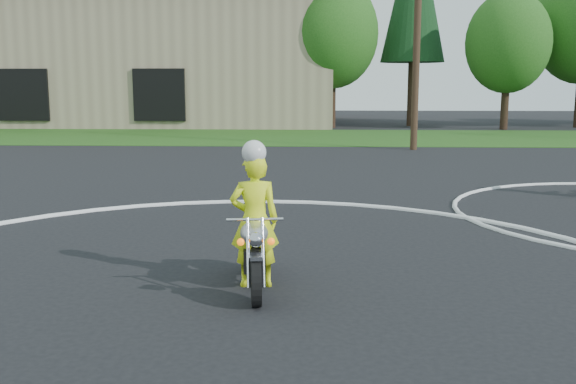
{
  "coord_description": "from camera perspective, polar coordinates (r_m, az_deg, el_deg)",
  "views": [
    {
      "loc": [
        1.07,
        -5.05,
        2.62
      ],
      "look_at": [
        0.67,
        3.94,
        1.1
      ],
      "focal_mm": 40.0,
      "sensor_mm": 36.0,
      "label": 1
    }
  ],
  "objects": [
    {
      "name": "rider_primary_grp",
      "position": [
        8.3,
        -3.0,
        -2.19
      ],
      "size": [
        0.68,
        0.5,
        1.92
      ],
      "rotation": [
        0.0,
        0.0,
        0.13
      ],
      "color": "#EDFF1A",
      "rests_on": "ground"
    },
    {
      "name": "warehouse",
      "position": [
        48.94,
        -20.79,
        10.77
      ],
      "size": [
        41.0,
        17.0,
        8.3
      ],
      "color": "tan",
      "rests_on": "ground"
    },
    {
      "name": "grass_strip",
      "position": [
        32.17,
        0.62,
        4.92
      ],
      "size": [
        120.0,
        10.0,
        0.02
      ],
      "primitive_type": "cube",
      "color": "#1E4714",
      "rests_on": "ground"
    },
    {
      "name": "treeline",
      "position": [
        42.15,
        22.23,
        14.33
      ],
      "size": [
        38.2,
        8.1,
        14.52
      ],
      "color": "#382619",
      "rests_on": "ground"
    },
    {
      "name": "primary_motorcycle",
      "position": [
        8.27,
        -3.01,
        -5.26
      ],
      "size": [
        0.69,
        1.97,
        1.04
      ],
      "rotation": [
        0.0,
        0.0,
        0.13
      ],
      "color": "black",
      "rests_on": "ground"
    },
    {
      "name": "utility_poles",
      "position": [
        26.47,
        11.45,
        14.98
      ],
      "size": [
        41.6,
        1.12,
        10.0
      ],
      "color": "#473321",
      "rests_on": "ground"
    },
    {
      "name": "course_markings",
      "position": [
        9.82,
        8.92,
        -5.96
      ],
      "size": [
        19.05,
        19.05,
        0.12
      ],
      "color": "silver",
      "rests_on": "ground"
    }
  ]
}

